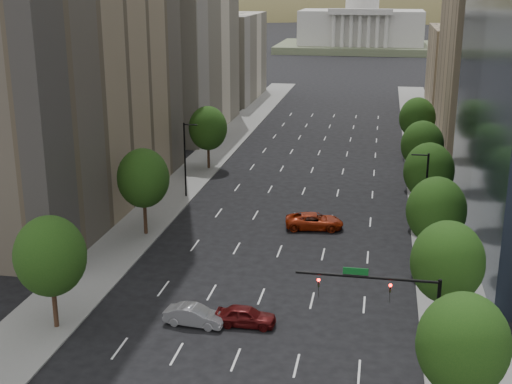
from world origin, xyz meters
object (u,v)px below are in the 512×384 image
Objects in this scene: car_red_far at (314,221)px; capitol at (361,27)px; car_silver at (195,316)px; car_maroon at (246,316)px; traffic_signal at (398,303)px.

capitol is at bearing -6.41° from car_red_far.
car_silver is (-4.05, -215.37, -7.82)m from capitol.
car_maroon is at bearing 165.28° from car_red_far.
car_red_far is (6.68, 22.52, 0.08)m from car_silver.
car_maroon is at bearing -75.52° from car_silver.
car_red_far reaches higher than car_silver.
car_red_far is at bearing 106.39° from traffic_signal.
car_silver is at bearing 156.30° from car_red_far.
traffic_signal is 28.34m from car_red_far.
traffic_signal is 219.99m from capitol.
car_silver is at bearing -91.08° from capitol.
capitol is (-10.53, 219.71, 3.40)m from traffic_signal.
capitol is at bearing -0.48° from car_maroon.
capitol is 13.11× the size of car_silver.
traffic_signal is 2.02× the size of car_maroon.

